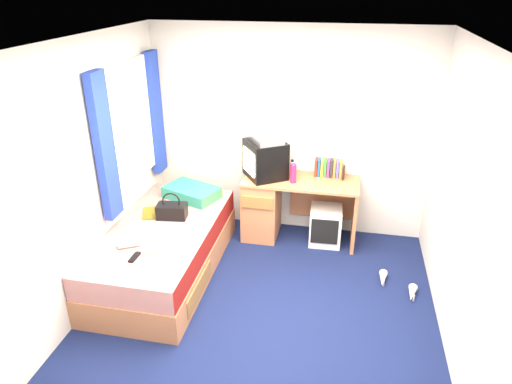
% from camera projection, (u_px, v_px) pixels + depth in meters
% --- Properties ---
extents(ground, '(3.40, 3.40, 0.00)m').
position_uv_depth(ground, '(260.00, 312.00, 4.24)').
color(ground, '#0C1438').
rests_on(ground, ground).
extents(room_shell, '(3.40, 3.40, 3.40)m').
position_uv_depth(room_shell, '(261.00, 168.00, 3.62)').
color(room_shell, white).
rests_on(room_shell, ground).
extents(bed, '(1.01, 2.00, 0.54)m').
position_uv_depth(bed, '(165.00, 250.00, 4.72)').
color(bed, '#B8764C').
rests_on(bed, ground).
extents(pillow, '(0.69, 0.56, 0.13)m').
position_uv_depth(pillow, '(192.00, 192.00, 5.19)').
color(pillow, '#176998').
rests_on(pillow, bed).
extents(desk, '(1.30, 0.55, 0.75)m').
position_uv_depth(desk, '(277.00, 204.00, 5.35)').
color(desk, '#B8764C').
rests_on(desk, ground).
extents(storage_cube, '(0.37, 0.37, 0.44)m').
position_uv_depth(storage_cube, '(325.00, 225.00, 5.28)').
color(storage_cube, white).
rests_on(storage_cube, ground).
extents(crt_tv, '(0.57, 0.57, 0.42)m').
position_uv_depth(crt_tv, '(265.00, 159.00, 5.14)').
color(crt_tv, black).
rests_on(crt_tv, desk).
extents(vcr, '(0.46, 0.50, 0.08)m').
position_uv_depth(vcr, '(266.00, 138.00, 5.04)').
color(vcr, '#B3B4B6').
rests_on(vcr, crt_tv).
extents(book_row, '(0.31, 0.13, 0.20)m').
position_uv_depth(book_row, '(328.00, 168.00, 5.21)').
color(book_row, maroon).
rests_on(book_row, desk).
extents(picture_frame, '(0.03, 0.12, 0.14)m').
position_uv_depth(picture_frame, '(344.00, 173.00, 5.15)').
color(picture_frame, black).
rests_on(picture_frame, desk).
extents(pink_water_bottle, '(0.07, 0.07, 0.21)m').
position_uv_depth(pink_water_bottle, '(293.00, 174.00, 5.04)').
color(pink_water_bottle, '#DB1E54').
rests_on(pink_water_bottle, desk).
extents(aerosol_can, '(0.07, 0.07, 0.19)m').
position_uv_depth(aerosol_can, '(292.00, 169.00, 5.19)').
color(aerosol_can, white).
rests_on(aerosol_can, desk).
extents(handbag, '(0.32, 0.21, 0.29)m').
position_uv_depth(handbag, '(172.00, 210.00, 4.74)').
color(handbag, black).
rests_on(handbag, bed).
extents(towel, '(0.31, 0.27, 0.09)m').
position_uv_depth(towel, '(183.00, 239.00, 4.30)').
color(towel, silver).
rests_on(towel, bed).
extents(magazine, '(0.29, 0.34, 0.01)m').
position_uv_depth(magazine, '(153.00, 213.00, 4.86)').
color(magazine, gold).
rests_on(magazine, bed).
extents(water_bottle, '(0.21, 0.16, 0.07)m').
position_uv_depth(water_bottle, '(129.00, 244.00, 4.25)').
color(water_bottle, silver).
rests_on(water_bottle, bed).
extents(colour_swatch_fan, '(0.23, 0.09, 0.01)m').
position_uv_depth(colour_swatch_fan, '(155.00, 254.00, 4.15)').
color(colour_swatch_fan, gold).
rests_on(colour_swatch_fan, bed).
extents(remote_control, '(0.05, 0.16, 0.02)m').
position_uv_depth(remote_control, '(134.00, 257.00, 4.09)').
color(remote_control, black).
rests_on(remote_control, bed).
extents(window_assembly, '(0.11, 1.42, 1.40)m').
position_uv_depth(window_assembly, '(131.00, 127.00, 4.71)').
color(window_assembly, silver).
rests_on(window_assembly, room_shell).
extents(white_heels, '(0.39, 0.42, 0.09)m').
position_uv_depth(white_heels, '(397.00, 286.00, 4.54)').
color(white_heels, silver).
rests_on(white_heels, ground).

